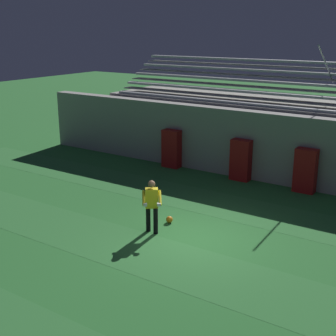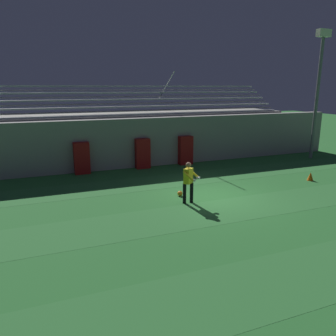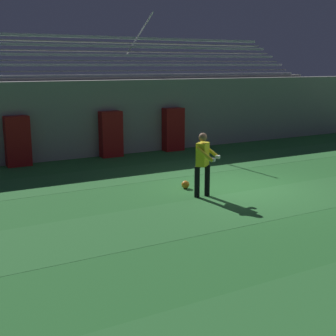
# 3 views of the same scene
# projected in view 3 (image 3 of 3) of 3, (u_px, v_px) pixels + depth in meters

# --- Properties ---
(ground_plane) EXTENTS (80.00, 80.00, 0.00)m
(ground_plane) POSITION_uv_depth(u_px,v_px,m) (238.00, 188.00, 13.04)
(ground_plane) COLOR #2D7533
(turf_stripe_mid) EXTENTS (28.00, 2.25, 0.01)m
(turf_stripe_mid) POSITION_uv_depth(u_px,v_px,m) (275.00, 201.00, 11.76)
(turf_stripe_mid) COLOR #337A38
(turf_stripe_mid) RESTS_ON ground
(turf_stripe_far) EXTENTS (28.00, 2.25, 0.01)m
(turf_stripe_far) POSITION_uv_depth(u_px,v_px,m) (183.00, 168.00, 15.59)
(turf_stripe_far) COLOR #337A38
(turf_stripe_far) RESTS_ON ground
(back_wall) EXTENTS (24.00, 0.60, 2.80)m
(back_wall) POSITION_uv_depth(u_px,v_px,m) (137.00, 116.00, 18.28)
(back_wall) COLOR #999691
(back_wall) RESTS_ON ground
(padding_pillar_gate_left) EXTENTS (0.81, 0.44, 1.69)m
(padding_pillar_gate_left) POSITION_uv_depth(u_px,v_px,m) (111.00, 134.00, 17.29)
(padding_pillar_gate_left) COLOR maroon
(padding_pillar_gate_left) RESTS_ON ground
(padding_pillar_gate_right) EXTENTS (0.81, 0.44, 1.69)m
(padding_pillar_gate_right) POSITION_uv_depth(u_px,v_px,m) (173.00, 129.00, 18.57)
(padding_pillar_gate_right) COLOR maroon
(padding_pillar_gate_right) RESTS_ON ground
(padding_pillar_far_left) EXTENTS (0.81, 0.44, 1.69)m
(padding_pillar_far_left) POSITION_uv_depth(u_px,v_px,m) (18.00, 141.00, 15.69)
(padding_pillar_far_left) COLOR maroon
(padding_pillar_far_left) RESTS_ON ground
(bleacher_stand) EXTENTS (18.00, 4.05, 5.43)m
(bleacher_stand) POSITION_uv_depth(u_px,v_px,m) (113.00, 109.00, 20.25)
(bleacher_stand) COLOR #999691
(bleacher_stand) RESTS_ON ground
(goalkeeper) EXTENTS (0.74, 0.72, 1.67)m
(goalkeeper) POSITION_uv_depth(u_px,v_px,m) (203.00, 161.00, 11.97)
(goalkeeper) COLOR black
(goalkeeper) RESTS_ON ground
(soccer_ball) EXTENTS (0.22, 0.22, 0.22)m
(soccer_ball) POSITION_uv_depth(u_px,v_px,m) (185.00, 185.00, 12.94)
(soccer_ball) COLOR orange
(soccer_ball) RESTS_ON ground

